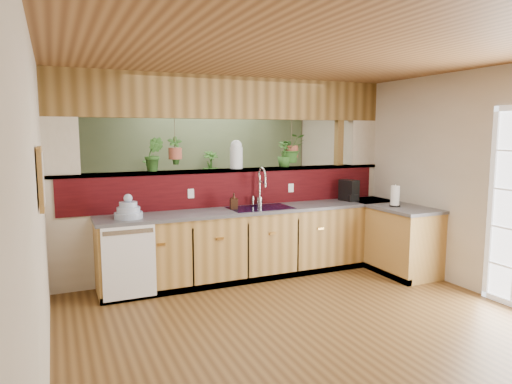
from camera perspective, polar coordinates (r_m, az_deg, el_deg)
name	(u,v)px	position (r m, az deg, el deg)	size (l,w,h in m)	color
ground	(276,302)	(5.22, 2.56, -13.60)	(4.60, 7.00, 0.01)	brown
ceiling	(278,62)	(4.92, 2.74, 15.93)	(4.60, 7.00, 0.01)	brown
wall_back	(188,165)	(8.17, -8.46, 3.35)	(4.60, 0.02, 2.60)	beige
wall_left	(41,199)	(4.39, -25.27, -0.77)	(0.02, 7.00, 2.60)	beige
wall_right	(438,178)	(6.28, 21.76, 1.68)	(0.02, 7.00, 2.60)	beige
pass_through_partition	(234,183)	(6.15, -2.76, 1.07)	(4.60, 0.21, 2.60)	beige
pass_through_ledge	(232,170)	(6.13, -3.03, 2.73)	(4.60, 0.21, 0.04)	brown
header_beam	(231,98)	(6.12, -3.09, 11.67)	(4.60, 0.15, 0.55)	brown
sage_backwall	(189,165)	(8.15, -8.43, 3.34)	(4.55, 0.02, 2.55)	#5E714D
countertop	(303,239)	(6.20, 5.93, -5.88)	(4.14, 1.52, 0.90)	olive
dishwasher	(129,262)	(5.26, -15.56, -8.47)	(0.58, 0.03, 0.82)	white
navy_sink	(260,214)	(5.95, 0.55, -2.73)	(0.82, 0.50, 0.18)	black
framed_print	(41,179)	(3.57, -25.28, 1.53)	(0.04, 0.35, 0.45)	olive
faucet	(261,185)	(6.07, 0.61, 0.88)	(0.23, 0.23, 0.52)	#B7B7B2
dish_stack	(128,211)	(5.40, -15.66, -2.27)	(0.32, 0.32, 0.28)	#96A6C3
soap_dispenser	(234,201)	(5.82, -2.80, -1.15)	(0.09, 0.10, 0.21)	#351E13
coffee_maker	(349,191)	(6.65, 11.58, 0.09)	(0.16, 0.27, 0.30)	black
paper_towel	(395,196)	(6.30, 16.99, -0.53)	(0.14, 0.14, 0.30)	black
glass_jar	(236,154)	(6.14, -2.49, 4.73)	(0.17, 0.17, 0.38)	silver
ledge_plant_left	(154,154)	(5.82, -12.64, 4.61)	(0.23, 0.19, 0.43)	#28551D
ledge_plant_right	(284,154)	(6.44, 3.54, 4.73)	(0.20, 0.20, 0.36)	#28551D
hanging_plant_a	(175,141)	(5.88, -10.10, 6.24)	(0.21, 0.17, 0.51)	brown
hanging_plant_b	(292,136)	(6.49, 4.48, 6.98)	(0.42, 0.38, 0.52)	brown
shelving_console	(181,213)	(7.97, -9.37, -2.57)	(1.67, 0.45, 1.12)	black
shelf_plant_a	(149,170)	(7.76, -13.23, 2.71)	(0.21, 0.14, 0.40)	#28551D
shelf_plant_b	(211,165)	(8.03, -5.71, 3.36)	(0.28, 0.28, 0.49)	#28551D
floor_plant	(233,220)	(7.71, -2.90, -3.52)	(0.73, 0.63, 0.81)	#28551D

